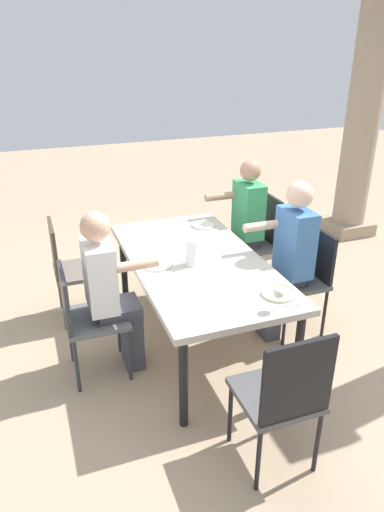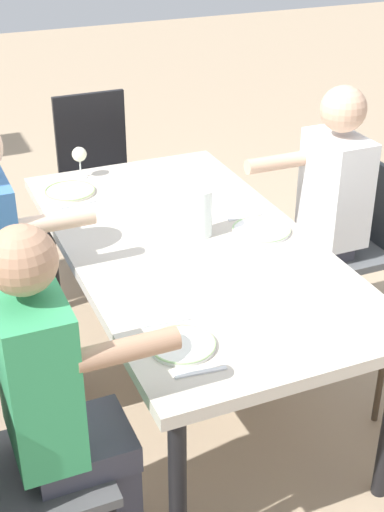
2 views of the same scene
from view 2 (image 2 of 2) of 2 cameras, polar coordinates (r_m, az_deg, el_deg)
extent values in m
plane|color=tan|center=(3.43, -0.09, -10.06)|extent=(16.00, 16.00, 0.00)
cube|color=beige|center=(3.03, -0.11, 0.60)|extent=(1.92, 0.99, 0.05)
cylinder|color=black|center=(2.48, -1.13, -17.98)|extent=(0.06, 0.06, 0.70)
cylinder|color=black|center=(3.85, -10.98, 0.28)|extent=(0.06, 0.06, 0.70)
cylinder|color=black|center=(4.07, 0.50, 2.49)|extent=(0.06, 0.06, 0.70)
cube|color=#4F4F50|center=(2.45, -12.17, -16.35)|extent=(0.44, 0.44, 0.04)
cylinder|color=black|center=(2.77, -8.55, -16.18)|extent=(0.03, 0.03, 0.43)
cylinder|color=#473828|center=(3.21, 14.56, -9.36)|extent=(0.03, 0.03, 0.44)
cylinder|color=black|center=(3.11, -10.91, -10.20)|extent=(0.03, 0.03, 0.45)
cylinder|color=black|center=(3.41, -12.39, -6.41)|extent=(0.03, 0.03, 0.45)
cube|color=#5B5E61|center=(3.62, 11.39, 0.42)|extent=(0.44, 0.44, 0.04)
cube|color=#2D3338|center=(3.63, 14.34, 3.90)|extent=(0.42, 0.03, 0.42)
cylinder|color=#2D3338|center=(3.78, 7.07, -2.08)|extent=(0.03, 0.03, 0.45)
cylinder|color=#2D3338|center=(3.51, 10.09, -5.01)|extent=(0.03, 0.03, 0.45)
cylinder|color=#2D3338|center=(3.97, 11.86, -0.95)|extent=(0.03, 0.03, 0.45)
cube|color=#4F4F50|center=(4.25, -6.97, 5.36)|extent=(0.44, 0.44, 0.04)
cube|color=black|center=(4.34, -7.94, 9.34)|extent=(0.03, 0.42, 0.50)
cylinder|color=black|center=(4.15, -8.51, 0.82)|extent=(0.03, 0.03, 0.46)
cylinder|color=black|center=(4.24, -3.57, 1.78)|extent=(0.03, 0.03, 0.46)
cylinder|color=black|center=(4.48, -9.81, 2.93)|extent=(0.03, 0.03, 0.46)
cylinder|color=black|center=(4.56, -5.19, 3.78)|extent=(0.03, 0.03, 0.46)
cube|color=#3F3F4C|center=(3.26, -10.77, -7.97)|extent=(0.24, 0.14, 0.46)
cube|color=#3F3F4C|center=(3.09, -12.86, -4.16)|extent=(0.28, 0.32, 0.10)
cylinder|color=beige|center=(2.77, -10.66, 2.66)|extent=(0.07, 0.30, 0.07)
cube|color=#3F3F4C|center=(2.64, -6.23, -18.39)|extent=(0.24, 0.14, 0.46)
cube|color=#3F3F4C|center=(2.42, -8.68, -14.42)|extent=(0.28, 0.32, 0.10)
cube|color=#389E60|center=(2.21, -12.07, -9.07)|extent=(0.34, 0.20, 0.53)
sphere|color=tan|center=(2.00, -13.19, -0.32)|extent=(0.20, 0.20, 0.20)
cylinder|color=tan|center=(2.07, -5.04, -7.30)|extent=(0.07, 0.30, 0.07)
cube|color=#3F3F4C|center=(3.61, 7.64, -3.65)|extent=(0.24, 0.14, 0.46)
cube|color=#3F3F4C|center=(3.51, 9.20, 0.52)|extent=(0.28, 0.32, 0.10)
cube|color=white|center=(3.44, 11.17, 5.27)|extent=(0.34, 0.20, 0.50)
sphere|color=tan|center=(3.31, 11.79, 11.21)|extent=(0.21, 0.21, 0.21)
cylinder|color=tan|center=(3.39, 6.63, 7.29)|extent=(0.07, 0.30, 0.07)
cylinder|color=white|center=(2.40, -0.76, -7.01)|extent=(0.22, 0.22, 0.01)
torus|color=#A4C786|center=(2.39, -0.76, -6.88)|extent=(0.22, 0.22, 0.01)
cube|color=silver|center=(2.29, 0.69, -9.10)|extent=(0.03, 0.17, 0.01)
cube|color=silver|center=(2.51, -2.06, -5.21)|extent=(0.03, 0.17, 0.01)
cylinder|color=white|center=(3.12, 5.46, 2.01)|extent=(0.25, 0.25, 0.01)
torus|color=#A9CD91|center=(3.12, 5.47, 2.13)|extent=(0.25, 0.25, 0.01)
cube|color=silver|center=(3.01, 6.78, 0.77)|extent=(0.03, 0.17, 0.01)
cube|color=silver|center=(3.24, 4.22, 3.07)|extent=(0.02, 0.17, 0.01)
cylinder|color=silver|center=(3.53, -9.55, 4.99)|extent=(0.24, 0.24, 0.01)
torus|color=#A0BE77|center=(3.52, -9.56, 5.10)|extent=(0.24, 0.24, 0.01)
cylinder|color=white|center=(3.70, -8.69, 6.15)|extent=(0.06, 0.06, 0.00)
cylinder|color=white|center=(3.68, -8.74, 6.79)|extent=(0.01, 0.01, 0.09)
sphere|color=#F2EFCC|center=(3.65, -8.83, 7.89)|extent=(0.07, 0.07, 0.07)
cube|color=silver|center=(3.39, -8.91, 4.01)|extent=(0.03, 0.17, 0.01)
cube|color=silver|center=(3.66, -10.14, 5.82)|extent=(0.02, 0.17, 0.01)
cylinder|color=white|center=(3.04, 0.65, 3.44)|extent=(0.10, 0.10, 0.21)
cylinder|color=#EFEAC6|center=(3.06, 0.64, 2.91)|extent=(0.09, 0.09, 0.14)
camera|label=1|loc=(6.01, -1.65, 30.87)|focal=33.13mm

